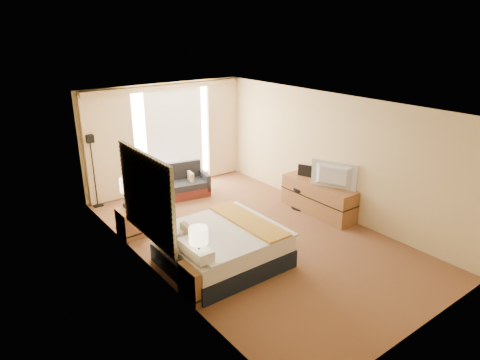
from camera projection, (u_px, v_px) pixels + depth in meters
floor at (252, 236)px, 8.41m from camera, size 4.20×7.00×0.02m
ceiling at (254, 104)px, 7.51m from camera, size 4.20×7.00×0.02m
wall_back at (165, 136)px, 10.58m from camera, size 4.20×0.02×2.60m
wall_front at (428, 247)px, 5.34m from camera, size 4.20×0.02×2.60m
wall_left at (150, 200)px, 6.77m from camera, size 0.02×7.00×2.60m
wall_right at (329, 154)px, 9.15m from camera, size 0.02×7.00×2.60m
headboard at (147, 197)px, 6.95m from camera, size 0.06×1.85×1.50m
nightstand_left at (199, 280)px, 6.47m from camera, size 0.45×0.52×0.55m
nightstand_right at (131, 223)px, 8.34m from camera, size 0.45×0.52×0.55m
media_dresser at (318, 198)px, 9.32m from camera, size 0.50×1.80×0.70m
window at (174, 134)px, 10.69m from camera, size 2.30×0.02×2.30m
curtains at (166, 133)px, 10.46m from camera, size 4.12×0.19×2.56m
bed at (222, 246)px, 7.32m from camera, size 1.90×1.73×0.92m
loveseat at (181, 186)px, 10.28m from camera, size 1.36×0.89×0.78m
floor_lamp at (92, 156)px, 9.40m from camera, size 0.21×0.21×1.67m
desk_chair at (303, 189)px, 9.59m from camera, size 0.48×0.48×0.96m
lamp_left at (198, 236)px, 6.22m from camera, size 0.29×0.29×0.60m
lamp_right at (128, 186)px, 8.09m from camera, size 0.30×0.30×0.64m
tissue_box at (202, 255)px, 6.51m from camera, size 0.13×0.13×0.12m
telephone at (129, 205)px, 8.37m from camera, size 0.22×0.19×0.07m
television at (332, 176)px, 8.78m from camera, size 0.49×0.94×0.56m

